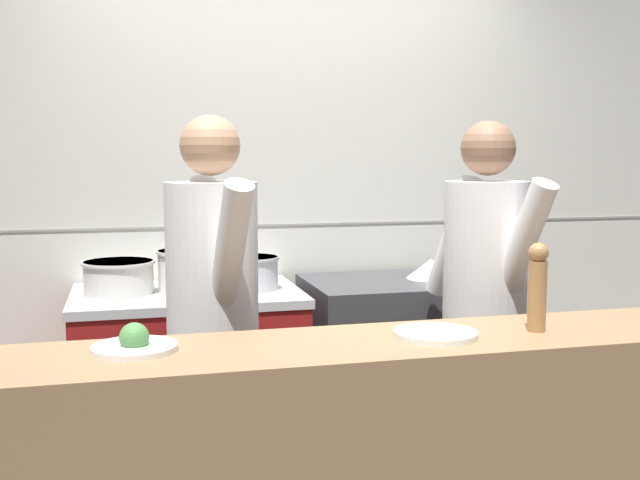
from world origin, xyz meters
TOP-DOWN VIEW (x-y plane):
  - wall_back_tiled at (0.00, 1.41)m, footprint 8.00×0.06m
  - oven_range at (-0.54, 1.00)m, footprint 1.03×0.71m
  - prep_counter at (0.52, 1.00)m, footprint 0.96×0.65m
  - stock_pot at (-0.84, 1.02)m, footprint 0.32×0.32m
  - sauce_pot at (-0.54, 1.01)m, footprint 0.28×0.28m
  - braising_pot at (-0.25, 0.98)m, footprint 0.25×0.25m
  - mixing_bowl_steel at (0.66, 1.01)m, footprint 0.24×0.24m
  - plated_dish_main at (-0.79, -0.27)m, footprint 0.24×0.24m
  - plated_dish_appetiser at (0.11, -0.33)m, footprint 0.26×0.26m
  - pepper_mill at (0.44, -0.34)m, footprint 0.06×0.06m
  - chef_head_cook at (-0.51, 0.30)m, footprint 0.39×0.72m
  - chef_sous at (0.59, 0.30)m, footprint 0.41×0.72m

SIDE VIEW (x-z plane):
  - oven_range at x=-0.54m, z-range 0.00..0.89m
  - prep_counter at x=0.52m, z-range 0.00..0.90m
  - chef_sous at x=0.59m, z-range 0.09..1.74m
  - chef_head_cook at x=-0.51m, z-range 0.09..1.75m
  - mixing_bowl_steel at x=0.66m, z-range 0.90..1.00m
  - plated_dish_appetiser at x=0.11m, z-range 0.95..0.97m
  - stock_pot at x=-0.84m, z-range 0.90..1.04m
  - plated_dish_main at x=-0.79m, z-range 0.93..1.01m
  - braising_pot at x=-0.25m, z-range 0.90..1.05m
  - sauce_pot at x=-0.54m, z-range 0.90..1.08m
  - pepper_mill at x=0.44m, z-range 0.96..1.24m
  - wall_back_tiled at x=0.00m, z-range 0.00..2.60m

